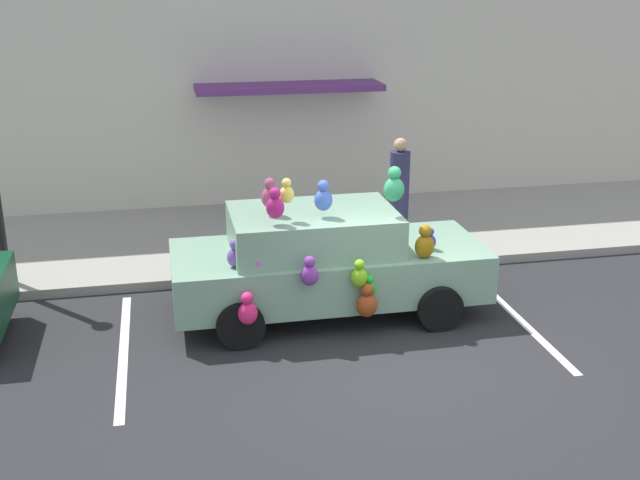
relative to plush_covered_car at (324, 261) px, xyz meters
name	(u,v)px	position (x,y,z in m)	size (l,w,h in m)	color
ground_plane	(402,361)	(0.66, -1.67, -0.81)	(60.00, 60.00, 0.00)	#262628
sidewalk	(322,233)	(0.66, 3.33, -0.73)	(24.00, 4.00, 0.15)	gray
storefront_building	(299,50)	(0.65, 5.48, 2.39)	(24.00, 1.25, 6.40)	beige
parking_stripe_front	(516,315)	(2.67, -0.67, -0.80)	(0.12, 3.60, 0.01)	silver
parking_stripe_rear	(124,351)	(-2.82, -0.67, -0.80)	(0.12, 3.60, 0.01)	silver
plush_covered_car	(324,261)	(0.00, 0.00, 0.00)	(4.41, 2.08, 2.24)	gray
teddy_bear_on_sidewalk	(295,237)	(-0.04, 2.22, -0.39)	(0.30, 0.25, 0.57)	pink
pedestrian_near_shopfront	(399,190)	(1.95, 2.76, 0.17)	(0.36, 0.36, 1.77)	#2E2E53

